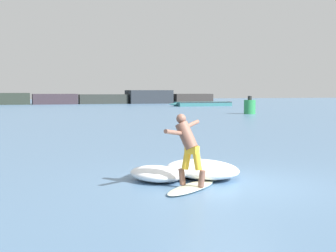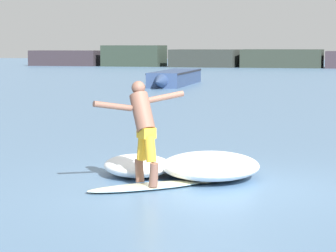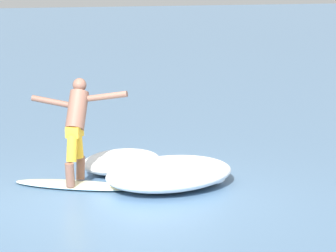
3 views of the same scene
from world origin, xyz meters
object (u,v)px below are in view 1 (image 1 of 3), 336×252
(surfer, at_px, (188,144))
(channel_marker_buoy, at_px, (250,107))
(surfboard, at_px, (192,187))
(small_boat_offshore, at_px, (202,104))

(surfer, xyz_separation_m, channel_marker_buoy, (15.26, 28.04, -0.32))
(surfboard, relative_size, channel_marker_buoy, 1.13)
(surfboard, height_order, small_boat_offshore, small_boat_offshore)
(surfer, relative_size, small_boat_offshore, 0.17)
(surfboard, xyz_separation_m, channel_marker_buoy, (15.17, 28.09, 0.61))
(channel_marker_buoy, bearing_deg, surfboard, -118.37)
(surfboard, bearing_deg, small_boat_offshore, 69.29)
(channel_marker_buoy, bearing_deg, surfer, -118.56)
(small_boat_offshore, height_order, channel_marker_buoy, channel_marker_buoy)
(surfboard, distance_m, channel_marker_buoy, 31.93)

